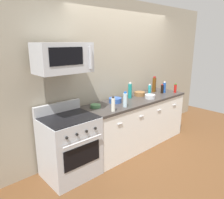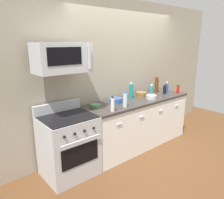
{
  "view_description": "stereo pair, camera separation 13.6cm",
  "coord_description": "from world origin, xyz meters",
  "px_view_note": "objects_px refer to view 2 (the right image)",
  "views": [
    {
      "loc": [
        -2.97,
        -2.55,
        1.97
      ],
      "look_at": [
        -0.69,
        -0.05,
        1.05
      ],
      "focal_mm": 34.61,
      "sensor_mm": 36.0,
      "label": 1
    },
    {
      "loc": [
        -2.87,
        -2.64,
        1.97
      ],
      "look_at": [
        -0.69,
        -0.05,
        1.05
      ],
      "focal_mm": 34.61,
      "sensor_mm": 36.0,
      "label": 2
    }
  ],
  "objects_px": {
    "bottle_water_clear": "(125,100)",
    "bowl_wooden_salad": "(141,94)",
    "bowl_steel_prep": "(151,97)",
    "range_oven": "(69,145)",
    "bottle_wine_amber": "(157,85)",
    "bowl_green_glaze": "(95,106)",
    "microwave": "(62,58)",
    "bowl_blue_mixing": "(116,100)",
    "bottle_hot_sauce_red": "(178,89)",
    "bottle_soy_sauce_dark": "(164,89)",
    "bottle_sparkling_teal": "(131,91)",
    "bottle_soda_blue": "(167,88)",
    "bottle_vinegar_white": "(113,104)",
    "bottle_dish_soap": "(151,90)"
  },
  "relations": [
    {
      "from": "bottle_wine_amber",
      "to": "bottle_dish_soap",
      "type": "height_order",
      "value": "bottle_wine_amber"
    },
    {
      "from": "bowl_steel_prep",
      "to": "bowl_green_glaze",
      "type": "bearing_deg",
      "value": 167.77
    },
    {
      "from": "bottle_vinegar_white",
      "to": "bowl_blue_mixing",
      "type": "xyz_separation_m",
      "value": [
        0.36,
        0.34,
        -0.07
      ]
    },
    {
      "from": "bottle_hot_sauce_red",
      "to": "microwave",
      "type": "bearing_deg",
      "value": 174.58
    },
    {
      "from": "bottle_wine_amber",
      "to": "bottle_water_clear",
      "type": "relative_size",
      "value": 1.3
    },
    {
      "from": "bottle_sparkling_teal",
      "to": "bottle_hot_sauce_red",
      "type": "relative_size",
      "value": 1.61
    },
    {
      "from": "bowl_blue_mixing",
      "to": "bowl_wooden_salad",
      "type": "bearing_deg",
      "value": 2.71
    },
    {
      "from": "range_oven",
      "to": "microwave",
      "type": "height_order",
      "value": "microwave"
    },
    {
      "from": "microwave",
      "to": "bottle_water_clear",
      "type": "height_order",
      "value": "microwave"
    },
    {
      "from": "bowl_wooden_salad",
      "to": "bowl_blue_mixing",
      "type": "bearing_deg",
      "value": -177.29
    },
    {
      "from": "bottle_hot_sauce_red",
      "to": "bowl_blue_mixing",
      "type": "bearing_deg",
      "value": 168.55
    },
    {
      "from": "bottle_water_clear",
      "to": "bowl_steel_prep",
      "type": "relative_size",
      "value": 1.31
    },
    {
      "from": "bottle_wine_amber",
      "to": "microwave",
      "type": "bearing_deg",
      "value": -177.23
    },
    {
      "from": "range_oven",
      "to": "bottle_water_clear",
      "type": "bearing_deg",
      "value": -11.47
    },
    {
      "from": "bottle_soda_blue",
      "to": "bowl_steel_prep",
      "type": "height_order",
      "value": "bottle_soda_blue"
    },
    {
      "from": "range_oven",
      "to": "bottle_hot_sauce_red",
      "type": "bearing_deg",
      "value": -4.38
    },
    {
      "from": "bottle_wine_amber",
      "to": "bottle_sparkling_teal",
      "type": "xyz_separation_m",
      "value": [
        -0.76,
        -0.01,
        -0.01
      ]
    },
    {
      "from": "bottle_sparkling_teal",
      "to": "bowl_steel_prep",
      "type": "relative_size",
      "value": 1.56
    },
    {
      "from": "bowl_steel_prep",
      "to": "bottle_water_clear",
      "type": "bearing_deg",
      "value": -175.53
    },
    {
      "from": "bowl_green_glaze",
      "to": "bowl_steel_prep",
      "type": "bearing_deg",
      "value": -12.23
    },
    {
      "from": "bottle_vinegar_white",
      "to": "bowl_green_glaze",
      "type": "bearing_deg",
      "value": 103.79
    },
    {
      "from": "bottle_hot_sauce_red",
      "to": "bottle_water_clear",
      "type": "xyz_separation_m",
      "value": [
        -1.51,
        -0.01,
        0.03
      ]
    },
    {
      "from": "range_oven",
      "to": "microwave",
      "type": "distance_m",
      "value": 1.28
    },
    {
      "from": "bowl_steel_prep",
      "to": "bottle_vinegar_white",
      "type": "bearing_deg",
      "value": -174.75
    },
    {
      "from": "bottle_sparkling_teal",
      "to": "bowl_steel_prep",
      "type": "bearing_deg",
      "value": -46.71
    },
    {
      "from": "bottle_hot_sauce_red",
      "to": "bowl_wooden_salad",
      "type": "height_order",
      "value": "bottle_hot_sauce_red"
    },
    {
      "from": "microwave",
      "to": "bottle_wine_amber",
      "type": "distance_m",
      "value": 2.29
    },
    {
      "from": "bottle_vinegar_white",
      "to": "bowl_steel_prep",
      "type": "relative_size",
      "value": 1.2
    },
    {
      "from": "bottle_soda_blue",
      "to": "bowl_blue_mixing",
      "type": "xyz_separation_m",
      "value": [
        -1.28,
        0.14,
        -0.07
      ]
    },
    {
      "from": "microwave",
      "to": "bottle_dish_soap",
      "type": "xyz_separation_m",
      "value": [
        1.88,
        -0.02,
        -0.72
      ]
    },
    {
      "from": "microwave",
      "to": "bottle_vinegar_white",
      "type": "relative_size",
      "value": 3.21
    },
    {
      "from": "bottle_wine_amber",
      "to": "bowl_steel_prep",
      "type": "height_order",
      "value": "bottle_wine_amber"
    },
    {
      "from": "microwave",
      "to": "bowl_wooden_salad",
      "type": "distance_m",
      "value": 1.89
    },
    {
      "from": "bottle_water_clear",
      "to": "bowl_wooden_salad",
      "type": "distance_m",
      "value": 0.83
    },
    {
      "from": "bottle_sparkling_teal",
      "to": "bottle_water_clear",
      "type": "relative_size",
      "value": 1.19
    },
    {
      "from": "bottle_soda_blue",
      "to": "bowl_steel_prep",
      "type": "distance_m",
      "value": 0.62
    },
    {
      "from": "bottle_hot_sauce_red",
      "to": "bottle_water_clear",
      "type": "bearing_deg",
      "value": -179.79
    },
    {
      "from": "bottle_water_clear",
      "to": "bowl_steel_prep",
      "type": "height_order",
      "value": "bottle_water_clear"
    },
    {
      "from": "bottle_wine_amber",
      "to": "bottle_vinegar_white",
      "type": "distance_m",
      "value": 1.58
    },
    {
      "from": "bowl_green_glaze",
      "to": "bowl_wooden_salad",
      "type": "relative_size",
      "value": 0.79
    },
    {
      "from": "bottle_water_clear",
      "to": "bottle_hot_sauce_red",
      "type": "bearing_deg",
      "value": 0.21
    },
    {
      "from": "bottle_water_clear",
      "to": "bottle_soda_blue",
      "type": "height_order",
      "value": "bottle_water_clear"
    },
    {
      "from": "bottle_hot_sauce_red",
      "to": "bowl_steel_prep",
      "type": "distance_m",
      "value": 0.78
    },
    {
      "from": "range_oven",
      "to": "bottle_wine_amber",
      "type": "xyz_separation_m",
      "value": [
        2.19,
        0.15,
        0.61
      ]
    },
    {
      "from": "bottle_water_clear",
      "to": "bowl_green_glaze",
      "type": "distance_m",
      "value": 0.49
    },
    {
      "from": "bottle_dish_soap",
      "to": "bottle_wine_amber",
      "type": "bearing_deg",
      "value": 21.54
    },
    {
      "from": "microwave",
      "to": "bottle_soy_sauce_dark",
      "type": "xyz_separation_m",
      "value": [
        2.21,
        -0.08,
        -0.74
      ]
    },
    {
      "from": "bottle_water_clear",
      "to": "bottle_soda_blue",
      "type": "xyz_separation_m",
      "value": [
        1.34,
        0.16,
        -0.01
      ]
    },
    {
      "from": "bowl_steel_prep",
      "to": "bowl_blue_mixing",
      "type": "height_order",
      "value": "bowl_blue_mixing"
    },
    {
      "from": "bottle_water_clear",
      "to": "bottle_wine_amber",
      "type": "bearing_deg",
      "value": 15.66
    }
  ]
}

